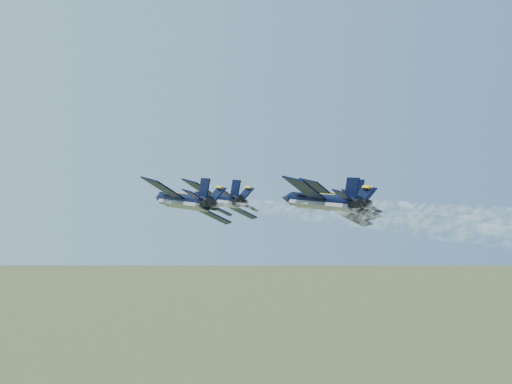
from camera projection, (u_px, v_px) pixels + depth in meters
name	position (u px, v px, depth m)	size (l,w,h in m)	color
jet_lead	(216.00, 199.00, 113.30)	(11.79, 16.68, 5.83)	black
jet_left	(183.00, 201.00, 96.29)	(11.79, 16.68, 5.83)	black
jet_right	(332.00, 199.00, 107.86)	(11.79, 16.68, 5.83)	black
jet_slot	(321.00, 201.00, 91.36)	(11.79, 16.68, 5.83)	black
smoke_trail_lead	(405.00, 203.00, 78.74)	(5.93, 53.66, 2.16)	white
smoke_trail_left	(405.00, 207.00, 61.74)	(5.93, 53.66, 2.16)	white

